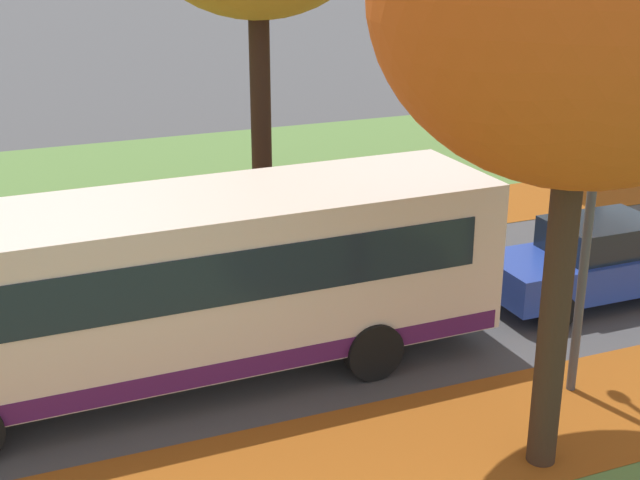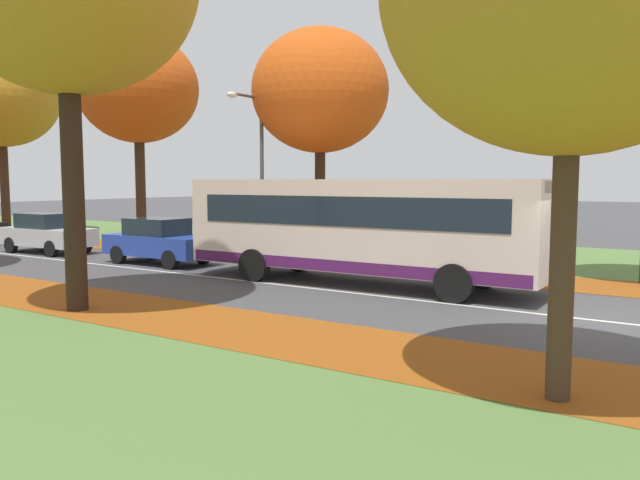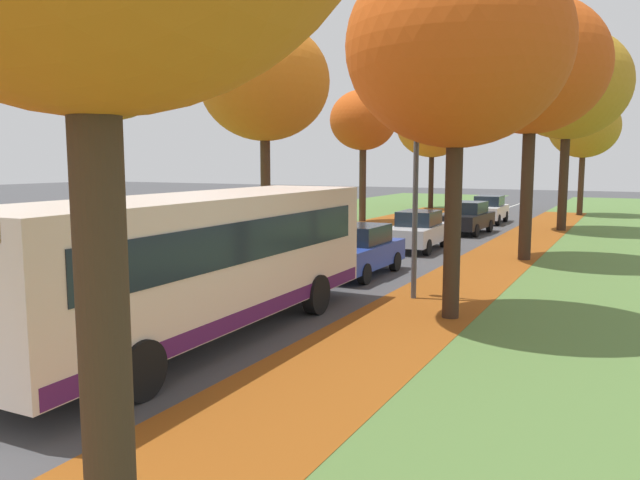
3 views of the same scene
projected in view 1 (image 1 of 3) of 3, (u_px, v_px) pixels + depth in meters
name	position (u px, v px, depth m)	size (l,w,h in m)	color
grass_verge_left	(519.00, 150.00, 28.31)	(12.00, 90.00, 0.01)	#517538
leaf_litter_left	(421.00, 214.00, 22.17)	(2.80, 60.00, 0.00)	#8C4714
streetlamp_right	(581.00, 153.00, 13.00)	(1.89, 0.28, 6.00)	#47474C
bus	(173.00, 281.00, 13.73)	(2.80, 10.44, 2.98)	beige
car_blue_lead	(594.00, 261.00, 16.96)	(1.79, 4.20, 1.62)	#233D9E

